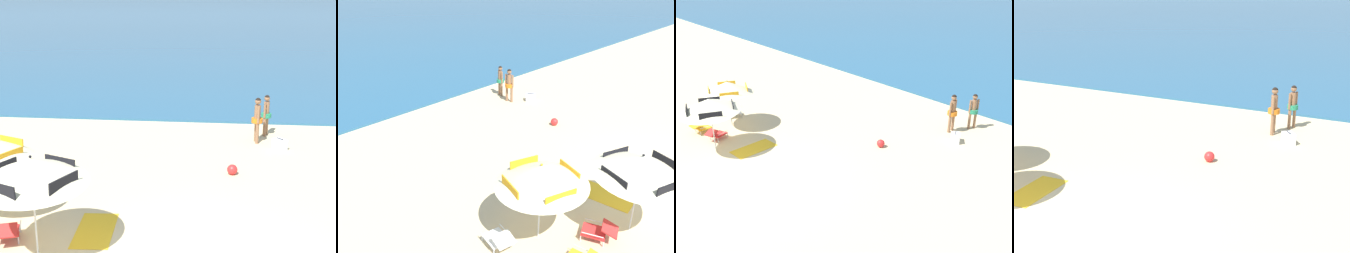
# 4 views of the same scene
# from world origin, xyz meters

# --- Properties ---
(ground_plane) EXTENTS (800.00, 800.00, 0.00)m
(ground_plane) POSITION_xyz_m (0.00, 0.00, 0.00)
(ground_plane) COLOR #D1BA8E
(person_standing_near_shore) EXTENTS (0.43, 0.52, 1.76)m
(person_standing_near_shore) POSITION_xyz_m (2.08, 8.90, 1.02)
(person_standing_near_shore) COLOR #8C6042
(person_standing_near_shore) RESTS_ON ground
(person_standing_beside) EXTENTS (0.41, 0.46, 1.66)m
(person_standing_beside) POSITION_xyz_m (2.51, 9.91, 0.96)
(person_standing_beside) COLOR #8C6042
(person_standing_beside) RESTS_ON ground
(cooler_box) EXTENTS (0.58, 0.61, 0.43)m
(cooler_box) POSITION_xyz_m (2.88, 8.09, 0.20)
(cooler_box) COLOR white
(cooler_box) RESTS_ON ground
(beach_ball) EXTENTS (0.33, 0.33, 0.33)m
(beach_ball) POSITION_xyz_m (1.09, 5.36, 0.17)
(beach_ball) COLOR red
(beach_ball) RESTS_ON ground
(beach_towel) EXTENTS (1.03, 1.86, 0.01)m
(beach_towel) POSITION_xyz_m (-2.28, 1.27, 0.01)
(beach_towel) COLOR gold
(beach_towel) RESTS_ON ground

